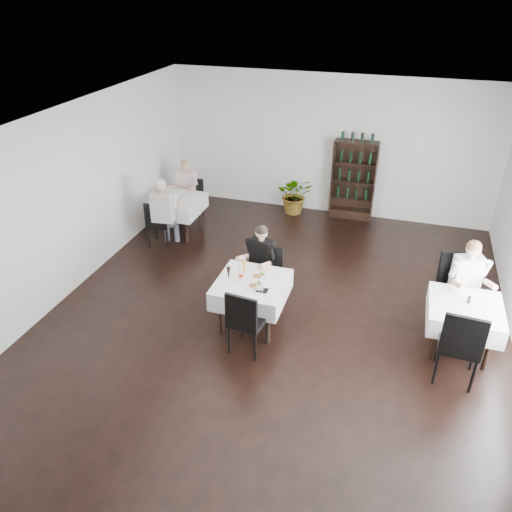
{
  "coord_description": "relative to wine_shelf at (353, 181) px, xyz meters",
  "views": [
    {
      "loc": [
        1.61,
        -5.91,
        4.74
      ],
      "look_at": [
        -0.29,
        0.2,
        1.09
      ],
      "focal_mm": 35.0,
      "sensor_mm": 36.0,
      "label": 1
    }
  ],
  "objects": [
    {
      "name": "right_chair_far",
      "position": [
        2.02,
        -3.33,
        -0.19
      ],
      "size": [
        0.66,
        0.66,
        1.15
      ],
      "color": "black",
      "rests_on": "ground"
    },
    {
      "name": "diner_main",
      "position": [
        -0.99,
        -3.64,
        -0.07
      ],
      "size": [
        0.56,
        0.6,
        1.33
      ],
      "color": "#3E3D45",
      "rests_on": "ground"
    },
    {
      "name": "main_chair_far",
      "position": [
        -0.84,
        -3.69,
        -0.29
      ],
      "size": [
        0.46,
        0.46,
        0.98
      ],
      "color": "black",
      "rests_on": "ground"
    },
    {
      "name": "plate_near",
      "position": [
        -0.8,
        -4.43,
        -0.06
      ],
      "size": [
        0.28,
        0.28,
        0.07
      ],
      "color": "white",
      "rests_on": "main_table"
    },
    {
      "name": "wine_shelf",
      "position": [
        0.0,
        0.0,
        0.0
      ],
      "size": [
        0.9,
        0.28,
        1.75
      ],
      "color": "black",
      "rests_on": "ground"
    },
    {
      "name": "diner_left_near",
      "position": [
        -3.24,
        -2.47,
        -0.0
      ],
      "size": [
        0.58,
        0.59,
        1.46
      ],
      "color": "#3E3D45",
      "rests_on": "ground"
    },
    {
      "name": "coke_bottle",
      "position": [
        -1.06,
        -4.33,
        0.03
      ],
      "size": [
        0.07,
        0.07,
        0.26
      ],
      "color": "silver",
      "rests_on": "main_table"
    },
    {
      "name": "left_chair_near",
      "position": [
        -3.39,
        -2.46,
        -0.3
      ],
      "size": [
        0.48,
        0.49,
        0.95
      ],
      "color": "black",
      "rests_on": "ground"
    },
    {
      "name": "pepper_mill",
      "position": [
        2.12,
        -3.95,
        -0.02
      ],
      "size": [
        0.05,
        0.05,
        0.11
      ],
      "primitive_type": "cylinder",
      "rotation": [
        0.0,
        0.0,
        -0.09
      ],
      "color": "black",
      "rests_on": "right_table"
    },
    {
      "name": "right_chair_near",
      "position": [
        2.02,
        -4.72,
        -0.19
      ],
      "size": [
        0.56,
        0.56,
        1.14
      ],
      "color": "black",
      "rests_on": "ground"
    },
    {
      "name": "diner_right_far",
      "position": [
        2.14,
        -3.45,
        -0.0
      ],
      "size": [
        0.63,
        0.67,
        1.46
      ],
      "color": "#3E3D45",
      "rests_on": "ground"
    },
    {
      "name": "right_table",
      "position": [
        2.1,
        -4.01,
        -0.23
      ],
      "size": [
        0.98,
        0.98,
        0.77
      ],
      "color": "black",
      "rests_on": "ground"
    },
    {
      "name": "pilsner_lager",
      "position": [
        -1.05,
        -4.22,
        0.06
      ],
      "size": [
        0.08,
        0.08,
        0.34
      ],
      "color": "gold",
      "rests_on": "main_table"
    },
    {
      "name": "main_table",
      "position": [
        -0.9,
        -4.31,
        -0.23
      ],
      "size": [
        1.03,
        1.03,
        0.77
      ],
      "color": "black",
      "rests_on": "ground"
    },
    {
      "name": "napkin_cutlery",
      "position": [
        -0.68,
        -4.5,
        -0.07
      ],
      "size": [
        0.17,
        0.19,
        0.02
      ],
      "color": "black",
      "rests_on": "main_table"
    },
    {
      "name": "plate_far",
      "position": [
        -0.83,
        -4.16,
        -0.06
      ],
      "size": [
        0.28,
        0.28,
        0.07
      ],
      "color": "white",
      "rests_on": "main_table"
    },
    {
      "name": "room_shell",
      "position": [
        -0.6,
        -4.31,
        0.65
      ],
      "size": [
        9.0,
        9.0,
        9.0
      ],
      "color": "black",
      "rests_on": "ground"
    },
    {
      "name": "left_chair_far",
      "position": [
        -3.25,
        -1.12,
        -0.33
      ],
      "size": [
        0.47,
        0.47,
        0.9
      ],
      "color": "black",
      "rests_on": "ground"
    },
    {
      "name": "potted_tree",
      "position": [
        -1.23,
        -0.11,
        -0.41
      ],
      "size": [
        0.92,
        0.85,
        0.86
      ],
      "primitive_type": "imported",
      "rotation": [
        0.0,
        0.0,
        0.25
      ],
      "color": "#29581E",
      "rests_on": "ground"
    },
    {
      "name": "left_table",
      "position": [
        -3.3,
        -1.81,
        -0.23
      ],
      "size": [
        0.98,
        0.98,
        0.77
      ],
      "color": "black",
      "rests_on": "ground"
    },
    {
      "name": "pilsner_dark",
      "position": [
        -1.24,
        -4.37,
        0.03
      ],
      "size": [
        0.06,
        0.06,
        0.27
      ],
      "color": "black",
      "rests_on": "main_table"
    },
    {
      "name": "diner_left_far",
      "position": [
        -3.4,
        -1.14,
        -0.07
      ],
      "size": [
        0.5,
        0.5,
        1.33
      ],
      "color": "#3E3D45",
      "rests_on": "ground"
    },
    {
      "name": "main_chair_near",
      "position": [
        -0.78,
        -4.98,
        -0.26
      ],
      "size": [
        0.53,
        0.53,
        1.03
      ],
      "color": "black",
      "rests_on": "ground"
    }
  ]
}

